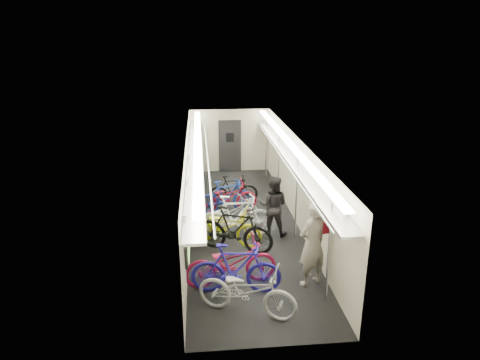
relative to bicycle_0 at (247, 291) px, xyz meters
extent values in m
plane|color=black|center=(0.35, 4.05, -0.51)|extent=(10.00, 10.00, 0.00)
plane|color=white|center=(0.35, 4.05, 1.89)|extent=(10.00, 10.00, 0.00)
plane|color=beige|center=(-1.15, 4.05, 0.69)|extent=(0.00, 10.00, 10.00)
plane|color=beige|center=(1.85, 4.05, 0.69)|extent=(0.00, 10.00, 10.00)
plane|color=beige|center=(0.35, 9.05, 0.69)|extent=(3.00, 0.00, 3.00)
plane|color=beige|center=(0.35, -0.95, 0.69)|extent=(3.00, 0.00, 3.00)
cube|color=black|center=(-1.11, 0.85, 0.74)|extent=(0.06, 1.10, 0.80)
cube|color=#84D65D|center=(-1.07, 0.85, 0.74)|extent=(0.02, 0.96, 0.66)
cube|color=black|center=(-1.11, 3.05, 0.74)|extent=(0.06, 1.10, 0.80)
cube|color=#84D65D|center=(-1.07, 3.05, 0.74)|extent=(0.02, 0.96, 0.66)
cube|color=black|center=(-1.11, 5.25, 0.74)|extent=(0.06, 1.10, 0.80)
cube|color=#84D65D|center=(-1.07, 5.25, 0.74)|extent=(0.02, 0.96, 0.66)
cube|color=black|center=(-1.11, 7.45, 0.74)|extent=(0.06, 1.10, 0.80)
cube|color=#84D65D|center=(-1.07, 7.45, 0.74)|extent=(0.02, 0.96, 0.66)
cube|color=#DFBB0B|center=(-1.10, 1.95, 0.79)|extent=(0.02, 0.22, 0.30)
cube|color=#DFBB0B|center=(-1.10, 4.15, 0.79)|extent=(0.02, 0.22, 0.30)
cube|color=#DFBB0B|center=(-1.10, 6.35, 0.79)|extent=(0.02, 0.22, 0.30)
cube|color=black|center=(0.35, 8.99, 0.49)|extent=(0.85, 0.08, 2.00)
cube|color=#999BA0|center=(-0.93, 4.05, 1.41)|extent=(0.40, 9.70, 0.05)
cube|color=#999BA0|center=(1.63, 4.05, 1.41)|extent=(0.40, 9.70, 0.05)
cylinder|color=silver|center=(-0.60, 4.05, 1.51)|extent=(0.04, 9.70, 0.04)
cylinder|color=silver|center=(1.30, 4.05, 1.51)|extent=(0.04, 9.70, 0.04)
cube|color=white|center=(-0.85, 4.05, 1.83)|extent=(0.18, 9.60, 0.04)
cube|color=white|center=(1.55, 4.05, 1.83)|extent=(0.18, 9.60, 0.04)
cylinder|color=silver|center=(1.60, 0.25, 0.69)|extent=(0.05, 0.05, 2.38)
cylinder|color=silver|center=(1.60, 3.05, 0.69)|extent=(0.05, 0.05, 2.38)
cylinder|color=silver|center=(1.60, 5.55, 0.69)|extent=(0.05, 0.05, 2.38)
cylinder|color=silver|center=(1.60, 8.05, 0.69)|extent=(0.05, 0.05, 2.38)
imported|color=#ACABB0|center=(0.00, 0.00, 0.00)|extent=(2.04, 1.39, 1.02)
imported|color=#231AA1|center=(-0.15, 0.73, 0.05)|extent=(1.90, 0.74, 1.11)
imported|color=#A01139|center=(-0.22, 1.05, 0.01)|extent=(2.04, 0.95, 1.03)
imported|color=black|center=(-0.03, 2.51, 0.07)|extent=(1.99, 1.25, 1.16)
imported|color=yellow|center=(-0.24, 2.89, -0.01)|extent=(2.02, 1.31, 1.00)
imported|color=white|center=(0.08, 3.27, 0.08)|extent=(1.98, 0.65, 1.17)
imported|color=#ABADB0|center=(-0.12, 3.58, -0.04)|extent=(1.89, 1.28, 0.94)
imported|color=navy|center=(-0.06, 4.91, 0.00)|extent=(1.77, 0.86, 1.02)
imported|color=maroon|center=(-0.06, 4.93, -0.03)|extent=(1.91, 0.90, 0.97)
imported|color=black|center=(0.20, 5.60, -0.04)|extent=(1.57, 0.51, 0.93)
imported|color=gray|center=(1.46, 0.90, 0.44)|extent=(0.82, 0.72, 1.89)
imported|color=black|center=(1.06, 3.38, 0.30)|extent=(0.94, 0.84, 1.61)
cube|color=#A41020|center=(1.76, 1.11, 0.77)|extent=(0.29, 0.20, 0.38)
camera|label=1|loc=(-0.79, -6.83, 4.53)|focal=32.00mm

